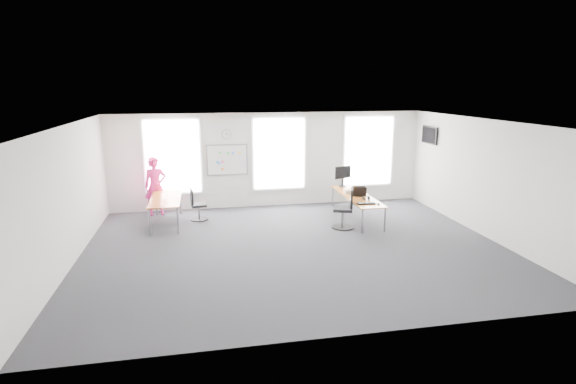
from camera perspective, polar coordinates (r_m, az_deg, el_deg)
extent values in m
plane|color=#25252A|center=(10.94, 0.96, -7.06)|extent=(10.00, 10.00, 0.00)
plane|color=white|center=(10.28, 1.03, 8.80)|extent=(10.00, 10.00, 0.00)
plane|color=white|center=(14.38, -2.34, 4.08)|extent=(10.00, 0.00, 10.00)
plane|color=white|center=(6.80, 8.09, -6.72)|extent=(10.00, 0.00, 10.00)
plane|color=white|center=(10.68, -26.26, -0.58)|extent=(0.00, 10.00, 10.00)
plane|color=white|center=(12.53, 23.98, 1.54)|extent=(0.00, 10.00, 10.00)
cube|color=white|center=(14.18, -14.43, 4.36)|extent=(1.60, 0.06, 2.20)
cube|color=white|center=(14.36, -1.14, 4.89)|extent=(1.60, 0.06, 2.20)
cube|color=white|center=(15.17, 10.14, 5.14)|extent=(1.60, 0.06, 2.20)
cube|color=#D0631D|center=(13.27, 8.72, -0.49)|extent=(0.76, 2.83, 0.03)
cylinder|color=gray|center=(12.03, 9.40, -3.68)|extent=(0.05, 0.05, 0.66)
cylinder|color=gray|center=(12.26, 12.20, -3.48)|extent=(0.05, 0.05, 0.66)
cylinder|color=gray|center=(14.50, 5.70, -0.61)|extent=(0.05, 0.05, 0.66)
cylinder|color=gray|center=(14.69, 8.07, -0.49)|extent=(0.05, 0.05, 0.66)
cube|color=#D0631D|center=(13.00, -15.28, -0.81)|extent=(0.83, 2.07, 0.03)
cylinder|color=gray|center=(12.20, -17.13, -3.70)|extent=(0.05, 0.05, 0.72)
cylinder|color=gray|center=(12.14, -13.81, -3.57)|extent=(0.05, 0.05, 0.72)
cylinder|color=gray|center=(14.07, -16.35, -1.40)|extent=(0.05, 0.05, 0.72)
cylinder|color=gray|center=(14.02, -13.48, -1.28)|extent=(0.05, 0.05, 0.72)
cylinder|color=black|center=(12.49, 6.92, -4.44)|extent=(0.59, 0.59, 0.03)
cylinder|color=gray|center=(12.42, 6.95, -3.32)|extent=(0.07, 0.07, 0.48)
cube|color=black|center=(12.35, 6.99, -2.15)|extent=(0.64, 0.64, 0.08)
cube|color=black|center=(12.26, 8.10, -0.74)|extent=(0.21, 0.47, 0.51)
cylinder|color=black|center=(13.38, -11.18, -3.41)|extent=(0.49, 0.49, 0.03)
cylinder|color=gray|center=(13.32, -11.22, -2.53)|extent=(0.06, 0.06, 0.40)
cube|color=black|center=(13.26, -11.26, -1.62)|extent=(0.47, 0.47, 0.07)
cube|color=black|center=(13.17, -12.13, -0.57)|extent=(0.10, 0.40, 0.43)
imported|color=#E42278|center=(13.98, -16.47, 0.69)|extent=(0.72, 0.55, 1.77)
cube|color=white|center=(14.20, -7.73, 4.06)|extent=(1.20, 0.03, 0.90)
cylinder|color=gray|center=(14.09, -7.83, 7.27)|extent=(0.30, 0.04, 0.30)
cube|color=black|center=(14.91, 17.56, 6.91)|extent=(0.06, 0.90, 0.55)
cube|color=black|center=(12.36, 9.88, -1.44)|extent=(0.52, 0.23, 0.02)
ellipsoid|color=black|center=(12.35, 11.41, -1.48)|extent=(0.09, 0.12, 0.04)
cylinder|color=black|center=(12.67, 10.34, -1.13)|extent=(0.09, 0.09, 0.01)
cylinder|color=black|center=(12.78, 9.59, -0.77)|extent=(0.04, 0.10, 0.10)
cylinder|color=black|center=(12.83, 10.21, -0.73)|extent=(0.04, 0.10, 0.10)
cylinder|color=gold|center=(12.78, 9.59, -0.77)|extent=(0.01, 0.10, 0.10)
cube|color=black|center=(12.79, 9.91, -0.52)|extent=(0.17, 0.02, 0.02)
cube|color=black|center=(13.13, 8.98, 0.10)|extent=(0.38, 0.18, 0.30)
cube|color=#FC8A00|center=(13.05, 9.11, -0.03)|extent=(0.36, 0.20, 0.27)
cube|color=black|center=(13.04, 9.13, 0.00)|extent=(0.38, 0.20, 0.29)
cube|color=beige|center=(13.50, 7.85, 0.06)|extent=(0.30, 0.24, 0.10)
cylinder|color=black|center=(14.37, 6.91, 0.74)|extent=(0.24, 0.24, 0.02)
cylinder|color=black|center=(14.34, 6.93, 1.21)|extent=(0.05, 0.05, 0.24)
cube|color=black|center=(14.26, 6.98, 2.50)|extent=(0.58, 0.22, 0.40)
cube|color=black|center=(14.24, 7.01, 2.48)|extent=(0.52, 0.18, 0.35)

